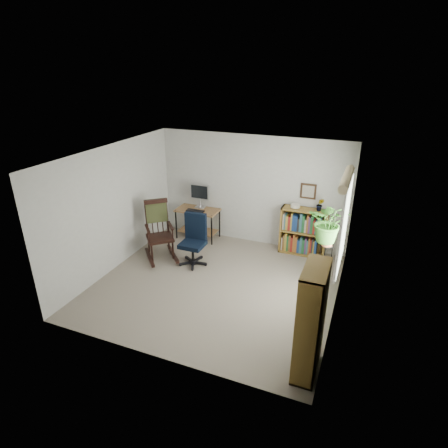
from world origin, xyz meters
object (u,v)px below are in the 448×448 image
at_px(tall_bookshelf, 311,322).
at_px(rocking_chair, 159,230).
at_px(desk, 198,224).
at_px(low_bookshelf, 303,232).
at_px(office_chair, 192,241).

bearing_deg(tall_bookshelf, rocking_chair, 149.55).
xyz_separation_m(desk, low_bookshelf, (2.39, 0.12, 0.16)).
xyz_separation_m(desk, office_chair, (0.45, -1.17, 0.18)).
distance_m(desk, rocking_chair, 1.23).
distance_m(rocking_chair, low_bookshelf, 2.98).
relative_size(office_chair, low_bookshelf, 1.04).
relative_size(desk, rocking_chair, 0.78).
bearing_deg(office_chair, tall_bookshelf, -41.96).
distance_m(low_bookshelf, tall_bookshelf, 3.37).
relative_size(low_bookshelf, tall_bookshelf, 0.65).
bearing_deg(low_bookshelf, office_chair, -146.24).
bearing_deg(desk, rocking_chair, -104.26).
height_order(office_chair, rocking_chair, rocking_chair).
height_order(desk, office_chair, office_chair).
relative_size(desk, tall_bookshelf, 0.62).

